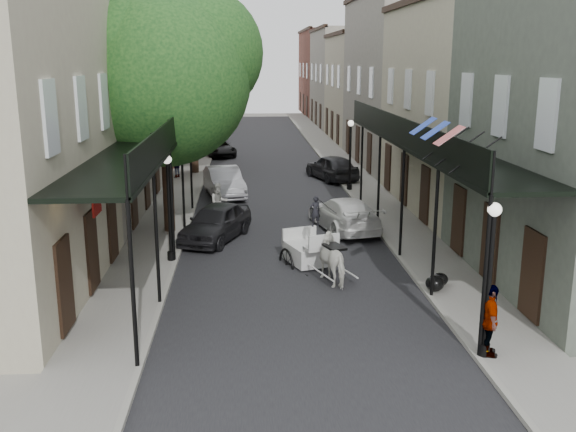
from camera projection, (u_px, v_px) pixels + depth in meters
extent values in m
plane|color=gray|center=(303.00, 330.00, 16.89)|extent=(140.00, 140.00, 0.00)
cube|color=black|center=(272.00, 185.00, 36.28)|extent=(8.00, 90.00, 0.01)
cube|color=gray|center=(183.00, 186.00, 35.94)|extent=(2.20, 90.00, 0.12)
cube|color=gray|center=(359.00, 183.00, 36.58)|extent=(2.20, 90.00, 0.12)
cube|color=#ACA689|center=(141.00, 85.00, 44.17)|extent=(5.00, 80.00, 10.50)
cube|color=gray|center=(387.00, 84.00, 45.27)|extent=(5.00, 80.00, 10.50)
cube|color=black|center=(144.00, 146.00, 22.41)|extent=(2.20, 18.00, 0.12)
cube|color=black|center=(174.00, 131.00, 22.35)|extent=(0.06, 18.00, 1.00)
cylinder|color=black|center=(132.00, 283.00, 14.19)|extent=(0.10, 0.10, 4.00)
cylinder|color=black|center=(172.00, 204.00, 21.95)|extent=(0.10, 0.10, 4.00)
cylinder|color=black|center=(191.00, 166.00, 29.70)|extent=(0.10, 0.10, 4.00)
cube|color=black|center=(425.00, 143.00, 23.05)|extent=(2.20, 18.00, 0.12)
cube|color=black|center=(397.00, 130.00, 22.86)|extent=(0.06, 18.00, 1.00)
cylinder|color=black|center=(485.00, 275.00, 14.71)|extent=(0.10, 0.10, 4.00)
cylinder|color=black|center=(402.00, 201.00, 22.46)|extent=(0.10, 0.10, 4.00)
cylinder|color=black|center=(362.00, 164.00, 30.21)|extent=(0.10, 0.10, 4.00)
cylinder|color=#382619|center=(167.00, 163.00, 25.60)|extent=(0.44, 0.44, 5.60)
sphere|color=#133C17|center=(163.00, 79.00, 24.82)|extent=(6.80, 6.80, 6.80)
sphere|color=#133C17|center=(199.00, 53.00, 25.25)|extent=(5.10, 5.10, 5.10)
cylinder|color=#382619|center=(194.00, 132.00, 39.23)|extent=(0.44, 0.44, 5.04)
sphere|color=#133C17|center=(192.00, 83.00, 38.53)|extent=(6.00, 6.00, 6.00)
sphere|color=#133C17|center=(212.00, 67.00, 38.98)|extent=(4.50, 4.50, 4.50)
cylinder|color=black|center=(484.00, 349.00, 15.15)|extent=(0.28, 0.28, 0.30)
cylinder|color=black|center=(489.00, 288.00, 14.78)|extent=(0.12, 0.12, 3.40)
sphere|color=white|center=(495.00, 210.00, 14.34)|extent=(0.32, 0.32, 0.32)
cylinder|color=black|center=(171.00, 256.00, 22.38)|extent=(0.28, 0.28, 0.30)
cylinder|color=black|center=(169.00, 213.00, 22.01)|extent=(0.12, 0.12, 3.40)
sphere|color=white|center=(167.00, 159.00, 21.57)|extent=(0.32, 0.32, 0.32)
cylinder|color=black|center=(349.00, 187.00, 34.54)|extent=(0.28, 0.28, 0.30)
cylinder|color=black|center=(350.00, 158.00, 34.17)|extent=(0.12, 0.12, 3.40)
sphere|color=white|center=(351.00, 123.00, 33.73)|extent=(0.32, 0.32, 0.32)
imported|color=silver|center=(335.00, 259.00, 20.37)|extent=(1.37, 1.97, 1.52)
torus|color=black|center=(281.00, 246.00, 22.51)|extent=(0.47, 1.15, 1.19)
torus|color=black|center=(320.00, 241.00, 23.09)|extent=(0.47, 1.15, 1.19)
torus|color=black|center=(301.00, 263.00, 21.50)|extent=(0.27, 0.60, 0.62)
torus|color=black|center=(331.00, 259.00, 21.94)|extent=(0.27, 0.60, 0.62)
cube|color=silver|center=(303.00, 234.00, 22.54)|extent=(1.77, 1.99, 0.64)
cube|color=silver|center=(315.00, 228.00, 21.57)|extent=(1.21, 0.84, 0.11)
cube|color=silver|center=(318.00, 221.00, 21.30)|extent=(1.07, 0.45, 0.46)
imported|color=black|center=(315.00, 211.00, 21.43)|extent=(0.44, 0.36, 1.04)
imported|color=#ABAAA1|center=(219.00, 202.00, 28.09)|extent=(0.98, 0.87, 1.69)
imported|color=gray|center=(176.00, 163.00, 37.91)|extent=(1.21, 1.19, 1.67)
imported|color=gray|center=(490.00, 321.00, 14.99)|extent=(0.60, 1.09, 1.75)
imported|color=black|center=(216.00, 222.00, 25.14)|extent=(3.14, 4.58, 1.45)
imported|color=#A4A3A8|center=(224.00, 182.00, 33.23)|extent=(2.48, 4.83, 1.52)
imported|color=black|center=(219.00, 148.00, 47.14)|extent=(2.91, 4.60, 1.18)
imported|color=silver|center=(344.00, 214.00, 26.65)|extent=(2.84, 5.04, 1.38)
imported|color=black|center=(332.00, 167.00, 37.77)|extent=(3.06, 4.80, 1.52)
ellipsoid|color=black|center=(435.00, 283.00, 19.36)|extent=(0.56, 0.56, 0.48)
ellipsoid|color=black|center=(440.00, 279.00, 19.83)|extent=(0.49, 0.49, 0.40)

